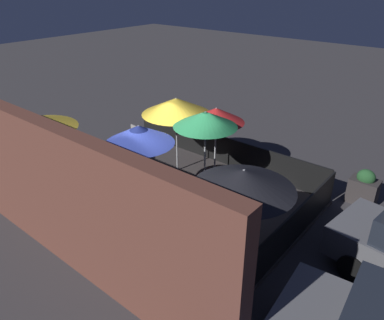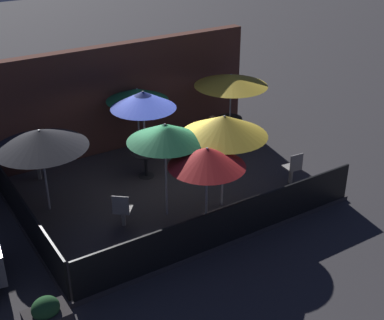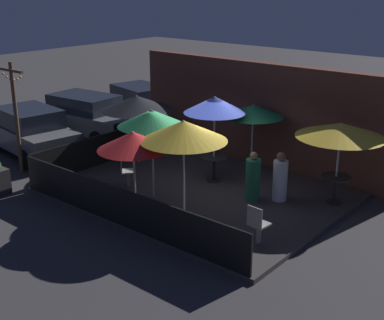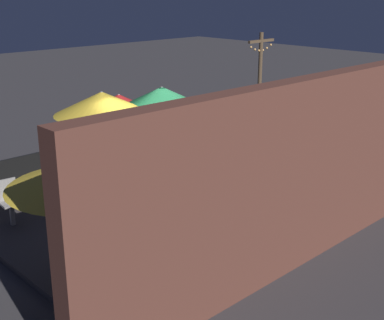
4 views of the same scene
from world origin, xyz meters
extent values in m
plane|color=#383538|center=(0.00, 0.00, 0.00)|extent=(60.00, 60.00, 0.00)
cube|color=#383333|center=(0.00, 0.00, 0.06)|extent=(7.63, 5.82, 0.12)
cube|color=brown|center=(0.00, 3.14, 1.66)|extent=(9.23, 0.36, 3.31)
cube|color=black|center=(0.00, -2.87, 0.59)|extent=(7.43, 0.05, 0.95)
cube|color=black|center=(-3.77, 0.00, 0.59)|extent=(0.05, 5.62, 0.95)
cylinder|color=#B2B2B7|center=(3.31, 1.66, 1.20)|extent=(0.05, 0.05, 2.16)
cone|color=gold|center=(3.31, 1.66, 2.10)|extent=(2.27, 2.27, 0.36)
cylinder|color=#B2B2B7|center=(-0.11, 0.89, 1.37)|extent=(0.05, 0.05, 2.50)
cone|color=#283893|center=(-0.11, 0.89, 2.39)|extent=(1.74, 1.74, 0.46)
cylinder|color=#B2B2B7|center=(0.79, -1.49, 1.34)|extent=(0.05, 0.05, 2.44)
cone|color=gold|center=(0.79, -1.49, 2.31)|extent=(2.11, 2.11, 0.50)
cylinder|color=#B2B2B7|center=(0.35, 2.15, 1.18)|extent=(0.05, 0.05, 2.11)
cone|color=#1E6B3D|center=(0.35, 2.15, 2.06)|extent=(1.80, 1.80, 0.35)
cylinder|color=#B2B2B7|center=(-0.60, -1.12, 1.33)|extent=(0.05, 0.05, 2.42)
cone|color=#1E6B3D|center=(-0.60, -1.12, 2.32)|extent=(1.79, 1.79, 0.43)
cylinder|color=#B2B2B7|center=(-2.97, 0.66, 1.20)|extent=(0.05, 0.05, 2.17)
cone|color=black|center=(-2.97, 0.66, 2.06)|extent=(2.25, 2.25, 0.45)
cylinder|color=#B2B2B7|center=(-0.18, -2.21, 1.19)|extent=(0.05, 0.05, 2.15)
cone|color=red|center=(-0.18, -2.21, 2.04)|extent=(1.75, 1.75, 0.45)
cylinder|color=black|center=(3.31, 1.66, 0.13)|extent=(0.43, 0.43, 0.02)
cylinder|color=black|center=(3.31, 1.66, 0.47)|extent=(0.08, 0.08, 0.70)
cylinder|color=black|center=(3.31, 1.66, 0.84)|extent=(0.78, 0.78, 0.04)
cylinder|color=black|center=(-0.11, 0.89, 0.13)|extent=(0.43, 0.43, 0.02)
cylinder|color=black|center=(-0.11, 0.89, 0.47)|extent=(0.08, 0.08, 0.71)
cylinder|color=black|center=(-0.11, 0.89, 0.85)|extent=(0.79, 0.79, 0.04)
cube|color=gray|center=(-2.67, 2.32, 0.35)|extent=(0.11, 0.11, 0.45)
cube|color=gray|center=(-2.67, 2.32, 0.59)|extent=(0.54, 0.54, 0.04)
cube|color=gray|center=(-2.83, 2.41, 0.83)|extent=(0.22, 0.36, 0.44)
cube|color=gray|center=(-1.72, -1.00, 0.33)|extent=(0.11, 0.11, 0.42)
cube|color=gray|center=(-1.72, -1.00, 0.56)|extent=(0.56, 0.56, 0.04)
cube|color=gray|center=(-1.83, -1.13, 0.80)|extent=(0.32, 0.28, 0.44)
cube|color=gray|center=(3.04, -1.55, 0.35)|extent=(0.09, 0.09, 0.45)
cube|color=gray|center=(3.04, -1.55, 0.59)|extent=(0.43, 0.43, 0.04)
cube|color=gray|center=(3.02, -1.73, 0.83)|extent=(0.40, 0.06, 0.44)
cylinder|color=silver|center=(2.10, 0.88, 0.67)|extent=(0.54, 0.54, 1.09)
sphere|color=brown|center=(2.10, 0.88, 1.34)|extent=(0.24, 0.24, 0.24)
cylinder|color=#236642|center=(1.55, 0.42, 0.69)|extent=(0.48, 0.48, 1.13)
sphere|color=#9E704C|center=(1.55, 0.42, 1.36)|extent=(0.21, 0.21, 0.21)
ellipsoid|color=#235128|center=(-4.42, -3.54, 0.81)|extent=(0.50, 0.40, 0.45)
camera|label=1|loc=(-6.42, 6.56, 5.89)|focal=35.00mm
camera|label=2|loc=(-6.08, -10.86, 7.28)|focal=50.00mm
camera|label=3|loc=(8.74, -10.71, 5.73)|focal=50.00mm
camera|label=4|loc=(7.22, 8.09, 4.73)|focal=50.00mm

